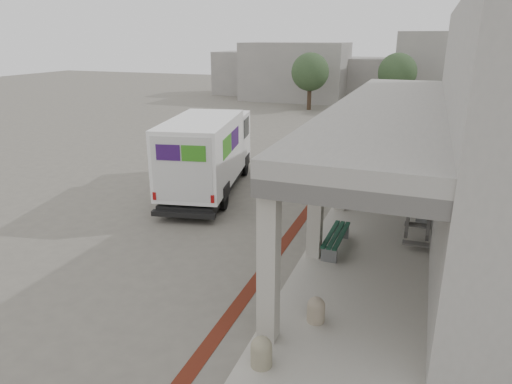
% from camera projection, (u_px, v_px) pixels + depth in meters
% --- Properties ---
extents(ground, '(120.00, 120.00, 0.00)m').
position_uv_depth(ground, '(239.00, 255.00, 13.30)').
color(ground, '#635D55').
rests_on(ground, ground).
extents(bike_lane_stripe, '(0.35, 40.00, 0.01)m').
position_uv_depth(bike_lane_stripe, '(291.00, 233.00, 14.75)').
color(bike_lane_stripe, '#531C10').
rests_on(bike_lane_stripe, ground).
extents(sidewalk, '(4.40, 28.00, 0.12)m').
position_uv_depth(sidewalk, '(380.00, 277.00, 11.96)').
color(sidewalk, '#A29C91').
rests_on(sidewalk, ground).
extents(transit_building, '(7.60, 17.00, 7.00)m').
position_uv_depth(transit_building, '(500.00, 127.00, 13.94)').
color(transit_building, gray).
rests_on(transit_building, ground).
extents(distant_backdrop, '(28.00, 10.00, 6.50)m').
position_uv_depth(distant_backdrop, '(351.00, 72.00, 45.19)').
color(distant_backdrop, gray).
rests_on(distant_backdrop, ground).
extents(tree_left, '(3.20, 3.20, 4.80)m').
position_uv_depth(tree_left, '(310.00, 72.00, 38.76)').
color(tree_left, '#38281C').
rests_on(tree_left, ground).
extents(tree_mid, '(3.20, 3.20, 4.80)m').
position_uv_depth(tree_mid, '(397.00, 73.00, 38.22)').
color(tree_mid, '#38281C').
rests_on(tree_mid, ground).
extents(tree_right, '(3.20, 3.20, 4.80)m').
position_uv_depth(tree_right, '(505.00, 76.00, 34.68)').
color(tree_right, '#38281C').
rests_on(tree_right, ground).
extents(fedex_truck, '(3.62, 7.62, 3.13)m').
position_uv_depth(fedex_truck, '(208.00, 152.00, 18.26)').
color(fedex_truck, black).
rests_on(fedex_truck, ground).
extents(bench, '(0.48, 2.07, 0.48)m').
position_uv_depth(bench, '(336.00, 238.00, 13.29)').
color(bench, slate).
rests_on(bench, sidewalk).
extents(bollard_near, '(0.41, 0.41, 0.62)m').
position_uv_depth(bollard_near, '(261.00, 351.00, 8.56)').
color(bollard_near, gray).
rests_on(bollard_near, sidewalk).
extents(bollard_far, '(0.39, 0.39, 0.58)m').
position_uv_depth(bollard_far, '(316.00, 309.00, 9.91)').
color(bollard_far, gray).
rests_on(bollard_far, sidewalk).
extents(utility_cabinet, '(0.55, 0.65, 0.95)m').
position_uv_depth(utility_cabinet, '(425.00, 211.00, 14.98)').
color(utility_cabinet, slate).
rests_on(utility_cabinet, sidewalk).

